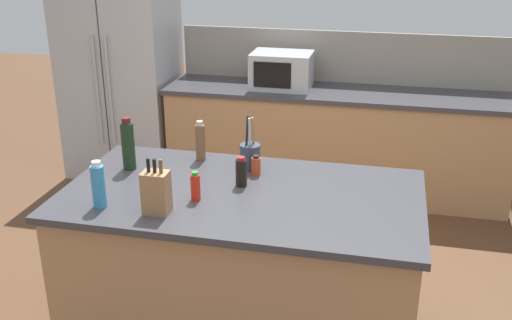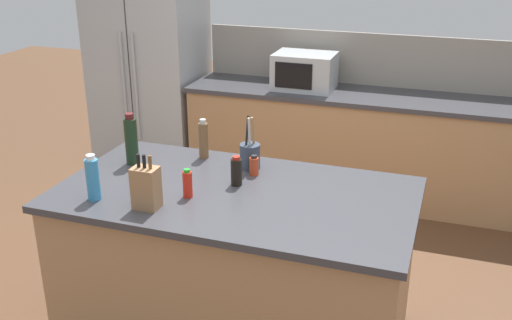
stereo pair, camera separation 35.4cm
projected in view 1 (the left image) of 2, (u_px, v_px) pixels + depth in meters
back_counter_run at (335, 142)px, 5.35m from camera, size 3.01×0.66×0.94m
wall_backsplash at (342, 57)px, 5.37m from camera, size 2.97×0.03×0.46m
kitchen_island at (242, 266)px, 3.42m from camera, size 1.95×1.06×0.94m
refrigerator at (122, 81)px, 5.65m from camera, size 0.99×0.75×1.80m
microwave at (282, 70)px, 5.22m from camera, size 0.52×0.39×0.31m
knife_block at (156, 192)px, 2.97m from camera, size 0.13×0.10×0.29m
utensil_crock at (250, 155)px, 3.52m from camera, size 0.12×0.12×0.32m
spice_jar_paprika at (256, 166)px, 3.44m from camera, size 0.05×0.05×0.12m
wine_bottle at (128, 145)px, 3.49m from camera, size 0.08×0.08×0.32m
dish_soap_bottle at (98, 186)px, 3.03m from camera, size 0.07×0.07×0.25m
hot_sauce_bottle at (195, 187)px, 3.12m from camera, size 0.05×0.05×0.16m
pepper_grinder at (200, 142)px, 3.64m from camera, size 0.06×0.06×0.25m
soy_sauce_bottle at (241, 172)px, 3.29m from camera, size 0.06×0.06×0.17m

